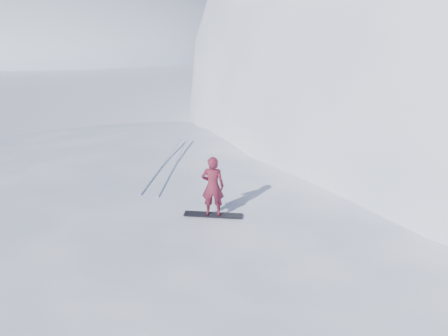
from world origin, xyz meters
name	(u,v)px	position (x,y,z in m)	size (l,w,h in m)	color
ground	(161,296)	(0.00, 0.00, 0.00)	(400.00, 400.00, 0.00)	white
near_ridge	(225,250)	(1.00, 3.00, 0.00)	(36.00, 28.00, 4.80)	white
peak_shoulder	(444,136)	(10.00, 20.00, 0.00)	(28.00, 24.00, 18.00)	white
far_ridge_c	(207,27)	(-40.00, 110.00, 0.00)	(140.00, 90.00, 36.00)	white
wind_bumps	(174,256)	(-0.56, 2.12, 0.00)	(16.00, 14.40, 1.00)	white
snowboard	(213,215)	(1.27, 1.08, 2.41)	(1.70, 0.32, 0.03)	black
snowboarder	(213,186)	(1.27, 1.08, 3.32)	(0.65, 0.43, 1.79)	maroon
board_tracks	(170,162)	(-1.75, 4.58, 2.42)	(1.77, 5.91, 0.04)	silver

